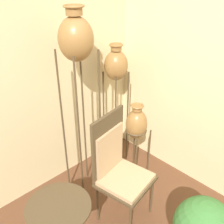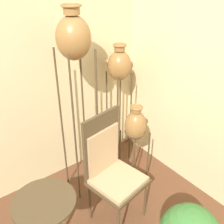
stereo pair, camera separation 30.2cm
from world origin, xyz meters
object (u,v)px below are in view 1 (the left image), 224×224
(vase_stand_medium, at_px, (116,68))
(chair, at_px, (118,165))
(vase_stand_tall, at_px, (76,44))
(vase_stand_short, at_px, (136,125))
(side_table, at_px, (60,222))

(vase_stand_medium, bearing_deg, chair, -133.47)
(vase_stand_tall, relative_size, vase_stand_short, 1.98)
(vase_stand_medium, height_order, vase_stand_short, vase_stand_medium)
(vase_stand_medium, distance_m, side_table, 1.79)
(vase_stand_medium, relative_size, chair, 1.35)
(side_table, bearing_deg, vase_stand_medium, 28.44)
(vase_stand_short, bearing_deg, chair, -157.35)
(vase_stand_medium, xyz_separation_m, side_table, (-1.41, -0.76, -0.81))
(vase_stand_medium, bearing_deg, vase_stand_tall, -165.37)
(vase_stand_short, distance_m, chair, 0.58)
(vase_stand_tall, height_order, vase_stand_short, vase_stand_tall)
(vase_stand_short, bearing_deg, side_table, -167.71)
(vase_stand_medium, distance_m, vase_stand_short, 0.73)
(vase_stand_medium, relative_size, vase_stand_short, 1.52)
(vase_stand_tall, xyz_separation_m, chair, (0.03, -0.52, -1.13))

